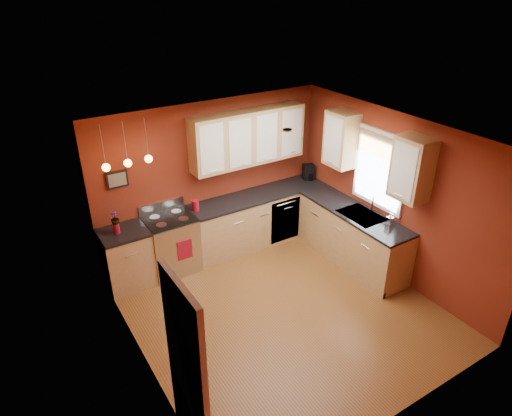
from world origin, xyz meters
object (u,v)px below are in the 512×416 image
sink (361,216)px  soap_pump (390,219)px  gas_range (172,244)px  coffee_maker (309,172)px  red_canister (196,205)px

sink → soap_pump: size_ratio=3.35×
sink → soap_pump: sink is taller
gas_range → coffee_maker: (2.77, 0.05, 0.59)m
sink → red_canister: size_ratio=3.82×
gas_range → red_canister: bearing=2.9°
gas_range → soap_pump: size_ratio=5.31×
gas_range → coffee_maker: 2.83m
sink → coffee_maker: same height
sink → red_canister: bearing=144.7°
gas_range → soap_pump: 3.42m
sink → red_canister: (-2.15, 1.52, 0.12)m
red_canister → coffee_maker: bearing=0.7°
gas_range → sink: (2.62, -1.50, 0.43)m
red_canister → soap_pump: (2.28, -1.98, 0.01)m
soap_pump → coffee_maker: bearing=89.4°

